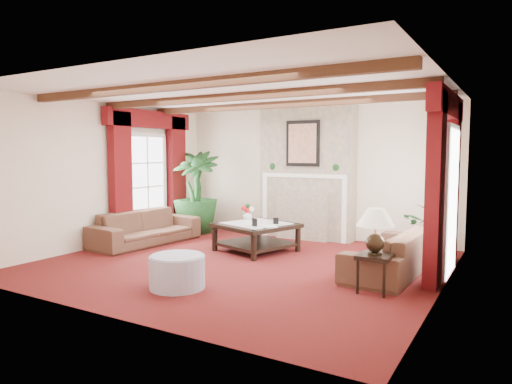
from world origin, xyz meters
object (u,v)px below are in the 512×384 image
Objects in this scene: potted_palm at (196,210)px; side_table at (374,273)px; coffee_table at (256,237)px; sofa_right at (391,244)px; ottoman at (177,272)px; sofa_left at (146,222)px.

side_table is at bearing -26.60° from potted_palm.
potted_palm is 2.34m from coffee_table.
sofa_right reaches higher than ottoman.
potted_palm reaches higher than ottoman.
sofa_right is 1.80× the size of coffee_table.
sofa_left is 3.08× the size of ottoman.
potted_palm reaches higher than side_table.
sofa_left reaches higher than coffee_table.
sofa_right is 4.74m from potted_palm.
sofa_right is 3.02× the size of ottoman.
potted_palm is (-4.57, 1.26, 0.08)m from sofa_right.
potted_palm is (0.06, 1.50, 0.08)m from sofa_left.
side_table is at bearing -10.20° from coffee_table.
sofa_right is at bearing -81.03° from sofa_left.
ottoman is (0.24, -2.46, -0.04)m from coffee_table.
sofa_right reaches higher than side_table.
ottoman is at bearing -153.79° from side_table.
sofa_left reaches higher than ottoman.
side_table is at bearing -93.97° from sofa_left.
ottoman is at bearing -122.88° from sofa_left.
coffee_table is at bearing 95.62° from ottoman.
sofa_left is 1.11× the size of potted_palm.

